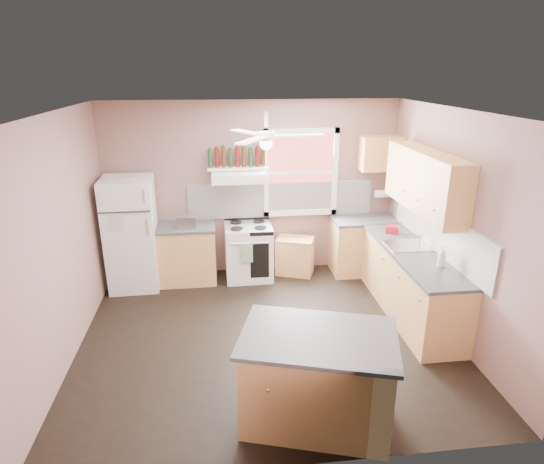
{
  "coord_description": "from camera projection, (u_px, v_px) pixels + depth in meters",
  "views": [
    {
      "loc": [
        -0.53,
        -4.85,
        3.13
      ],
      "look_at": [
        0.1,
        0.3,
        1.25
      ],
      "focal_mm": 30.0,
      "sensor_mm": 36.0,
      "label": 1
    }
  ],
  "objects": [
    {
      "name": "floor",
      "position": [
        267.0,
        335.0,
        5.66
      ],
      "size": [
        4.5,
        4.5,
        0.0
      ],
      "primitive_type": "plane",
      "color": "black",
      "rests_on": "ground"
    },
    {
      "name": "ceiling",
      "position": [
        266.0,
        112.0,
        4.74
      ],
      "size": [
        4.5,
        4.5,
        0.0
      ],
      "primitive_type": "plane",
      "color": "white",
      "rests_on": "ground"
    },
    {
      "name": "wall_back",
      "position": [
        252.0,
        189.0,
        7.09
      ],
      "size": [
        4.5,
        0.05,
        2.7
      ],
      "primitive_type": "cube",
      "color": "#7E5C55",
      "rests_on": "ground"
    },
    {
      "name": "wall_right",
      "position": [
        454.0,
        225.0,
        5.45
      ],
      "size": [
        0.05,
        4.0,
        2.7
      ],
      "primitive_type": "cube",
      "color": "#7E5C55",
      "rests_on": "ground"
    },
    {
      "name": "wall_left",
      "position": [
        59.0,
        242.0,
        4.94
      ],
      "size": [
        0.05,
        4.0,
        2.7
      ],
      "primitive_type": "cube",
      "color": "#7E5C55",
      "rests_on": "ground"
    },
    {
      "name": "backsplash_back",
      "position": [
        281.0,
        200.0,
        7.16
      ],
      "size": [
        2.9,
        0.03,
        0.55
      ],
      "primitive_type": "cube",
      "color": "white",
      "rests_on": "wall_back"
    },
    {
      "name": "backsplash_right",
      "position": [
        438.0,
        231.0,
        5.79
      ],
      "size": [
        0.03,
        2.6,
        0.55
      ],
      "primitive_type": "cube",
      "color": "white",
      "rests_on": "wall_right"
    },
    {
      "name": "window_view",
      "position": [
        300.0,
        173.0,
        7.05
      ],
      "size": [
        1.0,
        0.02,
        1.2
      ],
      "primitive_type": "cube",
      "color": "maroon",
      "rests_on": "wall_back"
    },
    {
      "name": "window_frame",
      "position": [
        301.0,
        173.0,
        7.02
      ],
      "size": [
        1.16,
        0.07,
        1.36
      ],
      "primitive_type": "cube",
      "color": "white",
      "rests_on": "wall_back"
    },
    {
      "name": "refrigerator",
      "position": [
        132.0,
        234.0,
        6.66
      ],
      "size": [
        0.73,
        0.71,
        1.67
      ],
      "primitive_type": "cube",
      "rotation": [
        0.0,
        0.0,
        0.03
      ],
      "color": "white",
      "rests_on": "floor"
    },
    {
      "name": "base_cabinet_left",
      "position": [
        186.0,
        254.0,
        6.98
      ],
      "size": [
        0.9,
        0.6,
        0.86
      ],
      "primitive_type": "cube",
      "color": "tan",
      "rests_on": "floor"
    },
    {
      "name": "counter_left",
      "position": [
        184.0,
        227.0,
        6.82
      ],
      "size": [
        0.92,
        0.62,
        0.04
      ],
      "primitive_type": "cube",
      "color": "#3E3E40",
      "rests_on": "base_cabinet_left"
    },
    {
      "name": "toaster",
      "position": [
        187.0,
        222.0,
        6.68
      ],
      "size": [
        0.3,
        0.19,
        0.18
      ],
      "primitive_type": "cube",
      "rotation": [
        0.0,
        0.0,
        -0.11
      ],
      "color": "silver",
      "rests_on": "counter_left"
    },
    {
      "name": "stove",
      "position": [
        249.0,
        252.0,
        7.09
      ],
      "size": [
        0.72,
        0.65,
        0.86
      ],
      "primitive_type": "cube",
      "rotation": [
        0.0,
        0.0,
        0.01
      ],
      "color": "white",
      "rests_on": "floor"
    },
    {
      "name": "range_hood",
      "position": [
        238.0,
        176.0,
        6.71
      ],
      "size": [
        0.78,
        0.5,
        0.14
      ],
      "primitive_type": "cube",
      "color": "white",
      "rests_on": "wall_back"
    },
    {
      "name": "bottle_shelf",
      "position": [
        237.0,
        168.0,
        6.79
      ],
      "size": [
        0.9,
        0.26,
        0.03
      ],
      "primitive_type": "cube",
      "color": "white",
      "rests_on": "range_hood"
    },
    {
      "name": "cart",
      "position": [
        295.0,
        257.0,
        7.27
      ],
      "size": [
        0.66,
        0.55,
        0.57
      ],
      "primitive_type": "cube",
      "rotation": [
        0.0,
        0.0,
        -0.36
      ],
      "color": "tan",
      "rests_on": "floor"
    },
    {
      "name": "base_cabinet_corner",
      "position": [
        363.0,
        246.0,
        7.3
      ],
      "size": [
        1.0,
        0.6,
        0.86
      ],
      "primitive_type": "cube",
      "color": "tan",
      "rests_on": "floor"
    },
    {
      "name": "base_cabinet_right",
      "position": [
        410.0,
        284.0,
        6.01
      ],
      "size": [
        0.6,
        2.2,
        0.86
      ],
      "primitive_type": "cube",
      "color": "tan",
      "rests_on": "floor"
    },
    {
      "name": "counter_corner",
      "position": [
        365.0,
        220.0,
        7.14
      ],
      "size": [
        1.02,
        0.62,
        0.04
      ],
      "primitive_type": "cube",
      "color": "#3E3E40",
      "rests_on": "base_cabinet_corner"
    },
    {
      "name": "counter_right",
      "position": [
        413.0,
        253.0,
        5.86
      ],
      "size": [
        0.62,
        2.22,
        0.04
      ],
      "primitive_type": "cube",
      "color": "#3E3E40",
      "rests_on": "base_cabinet_right"
    },
    {
      "name": "sink",
      "position": [
        407.0,
        246.0,
        6.04
      ],
      "size": [
        0.55,
        0.45,
        0.03
      ],
      "primitive_type": "cube",
      "color": "silver",
      "rests_on": "counter_right"
    },
    {
      "name": "faucet",
      "position": [
        419.0,
        241.0,
        6.03
      ],
      "size": [
        0.03,
        0.03,
        0.14
      ],
      "primitive_type": "cylinder",
      "color": "silver",
      "rests_on": "sink"
    },
    {
      "name": "upper_cabinet_right",
      "position": [
        425.0,
        181.0,
        5.75
      ],
      "size": [
        0.33,
        1.8,
        0.76
      ],
      "primitive_type": "cube",
      "color": "tan",
      "rests_on": "wall_right"
    },
    {
      "name": "upper_cabinet_corner",
      "position": [
        380.0,
        153.0,
        6.94
      ],
      "size": [
        0.6,
        0.33,
        0.52
      ],
      "primitive_type": "cube",
      "color": "tan",
      "rests_on": "wall_back"
    },
    {
      "name": "paper_towel",
      "position": [
        383.0,
        194.0,
        7.2
      ],
      "size": [
        0.26,
        0.12,
        0.12
      ],
      "primitive_type": "cylinder",
      "rotation": [
        0.0,
        1.57,
        0.0
      ],
      "color": "white",
      "rests_on": "wall_back"
    },
    {
      "name": "island",
      "position": [
        317.0,
        380.0,
        4.17
      ],
      "size": [
        1.49,
        1.17,
        0.86
      ],
      "primitive_type": "cube",
      "rotation": [
        0.0,
        0.0,
        -0.3
      ],
      "color": "tan",
      "rests_on": "floor"
    },
    {
      "name": "island_top",
      "position": [
        319.0,
        338.0,
        4.02
      ],
      "size": [
        1.58,
        1.27,
        0.04
      ],
      "primitive_type": "cube",
      "rotation": [
        0.0,
        0.0,
        -0.3
      ],
      "color": "#3E3E40",
      "rests_on": "island"
    },
    {
      "name": "ceiling_fan_hub",
      "position": [
        266.0,
        136.0,
        4.82
      ],
      "size": [
        0.2,
        0.2,
        0.08
      ],
      "primitive_type": "cylinder",
      "color": "white",
      "rests_on": "ceiling"
    },
    {
      "name": "soap_bottle",
      "position": [
        442.0,
        257.0,
        5.36
      ],
      "size": [
        0.14,
        0.14,
        0.25
      ],
      "primitive_type": "imported",
      "rotation": [
        0.0,
        0.0,
        5.42
      ],
      "color": "silver",
      "rests_on": "counter_right"
    },
    {
      "name": "red_caddy",
      "position": [
        392.0,
        229.0,
        6.51
      ],
      "size": [
        0.21,
        0.18,
        0.1
      ],
      "primitive_type": "cube",
      "rotation": [
        0.0,
        0.0,
        -0.38
      ],
      "color": "red",
      "rests_on": "counter_right"
    },
    {
      "name": "wine_bottles",
      "position": [
        238.0,
        157.0,
        6.74
      ],
      "size": [
        0.86,
        0.06,
        0.31
      ],
      "color": "#143819",
      "rests_on": "bottle_shelf"
    }
  ]
}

